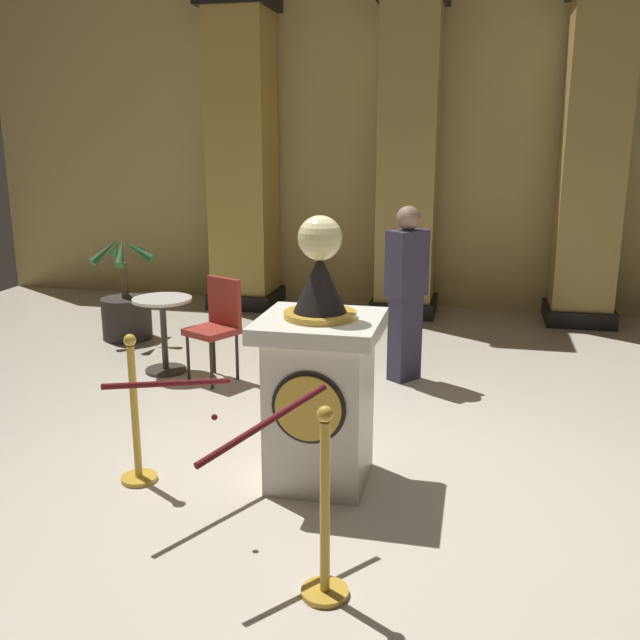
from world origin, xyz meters
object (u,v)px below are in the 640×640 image
object	(u,v)px
potted_palm_left	(126,310)
bystander_guest	(406,290)
pedestal_clock	(320,381)
stanchion_far	(325,532)
cafe_table	(164,325)
cafe_chair_red	(217,320)
stanchion_near	(136,431)

from	to	relation	value
potted_palm_left	bystander_guest	size ratio (longest dim) A/B	0.73
pedestal_clock	stanchion_far	distance (m)	1.28
cafe_table	cafe_chair_red	bearing A→B (deg)	-8.04
bystander_guest	stanchion_near	bearing A→B (deg)	-121.42
stanchion_near	stanchion_far	distance (m)	1.74
pedestal_clock	potted_palm_left	distance (m)	4.13
pedestal_clock	bystander_guest	world-z (taller)	pedestal_clock
pedestal_clock	cafe_chair_red	world-z (taller)	pedestal_clock
stanchion_near	bystander_guest	distance (m)	2.91
cafe_chair_red	cafe_table	bearing A→B (deg)	171.96
pedestal_clock	bystander_guest	bearing A→B (deg)	81.59
bystander_guest	cafe_table	xyz separation A→B (m)	(-2.29, -0.29, -0.39)
stanchion_near	stanchion_far	xyz separation A→B (m)	(1.47, -0.93, -0.00)
pedestal_clock	cafe_chair_red	xyz separation A→B (m)	(-1.38, 1.81, -0.12)
pedestal_clock	bystander_guest	xyz separation A→B (m)	(0.32, 2.18, 0.17)
stanchion_far	potted_palm_left	xyz separation A→B (m)	(-3.20, 4.11, -0.02)
pedestal_clock	stanchion_far	xyz separation A→B (m)	(0.30, -1.20, -0.35)
cafe_table	cafe_chair_red	distance (m)	0.60
pedestal_clock	potted_palm_left	world-z (taller)	pedestal_clock
pedestal_clock	bystander_guest	size ratio (longest dim) A/B	1.08
potted_palm_left	pedestal_clock	bearing A→B (deg)	-45.12
potted_palm_left	cafe_chair_red	size ratio (longest dim) A/B	1.24
stanchion_near	potted_palm_left	distance (m)	3.62
stanchion_far	potted_palm_left	size ratio (longest dim) A/B	0.85
pedestal_clock	potted_palm_left	size ratio (longest dim) A/B	1.48
cafe_chair_red	bystander_guest	bearing A→B (deg)	12.24
bystander_guest	cafe_table	world-z (taller)	bystander_guest
stanchion_far	bystander_guest	bearing A→B (deg)	89.57
stanchion_near	bystander_guest	bearing A→B (deg)	58.58
stanchion_far	cafe_table	xyz separation A→B (m)	(-2.26, 3.09, 0.12)
bystander_guest	cafe_chair_red	xyz separation A→B (m)	(-1.71, -0.37, -0.29)
stanchion_near	stanchion_far	bearing A→B (deg)	-32.29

